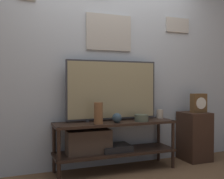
# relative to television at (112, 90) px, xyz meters

# --- Properties ---
(ground_plane) EXTENTS (12.00, 12.00, 0.00)m
(ground_plane) POSITION_rel_television_xyz_m (0.00, -0.33, -0.97)
(ground_plane) COLOR brown
(wall_back) EXTENTS (6.40, 0.08, 2.70)m
(wall_back) POSITION_rel_television_xyz_m (0.00, 0.16, 0.39)
(wall_back) COLOR #B2BCC6
(wall_back) RESTS_ON ground_plane
(media_console) EXTENTS (1.46, 0.40, 0.59)m
(media_console) POSITION_rel_television_xyz_m (-0.13, -0.09, -0.59)
(media_console) COLOR black
(media_console) RESTS_ON ground_plane
(television) EXTENTS (1.15, 0.05, 0.74)m
(television) POSITION_rel_television_xyz_m (0.00, 0.00, 0.00)
(television) COLOR #333338
(television) RESTS_ON media_console
(vase_tall_ceramic) EXTENTS (0.10, 0.10, 0.25)m
(vase_tall_ceramic) POSITION_rel_television_xyz_m (-0.24, -0.20, -0.25)
(vase_tall_ceramic) COLOR brown
(vase_tall_ceramic) RESTS_ON media_console
(vase_wide_bowl) EXTENTS (0.17, 0.17, 0.08)m
(vase_wide_bowl) POSITION_rel_television_xyz_m (0.31, -0.18, -0.34)
(vase_wide_bowl) COLOR #4C5647
(vase_wide_bowl) RESTS_ON media_console
(vase_round_glass) EXTENTS (0.11, 0.11, 0.11)m
(vase_round_glass) POSITION_rel_television_xyz_m (-0.01, -0.18, -0.32)
(vase_round_glass) COLOR #2D4251
(vase_round_glass) RESTS_ON media_console
(candle_jar) EXTENTS (0.09, 0.09, 0.11)m
(candle_jar) POSITION_rel_television_xyz_m (0.66, -0.02, -0.32)
(candle_jar) COLOR #C1B29E
(candle_jar) RESTS_ON media_console
(side_table) EXTENTS (0.34, 0.37, 0.65)m
(side_table) POSITION_rel_television_xyz_m (1.17, -0.07, -0.64)
(side_table) COLOR #382319
(side_table) RESTS_ON ground_plane
(mantel_clock) EXTENTS (0.21, 0.11, 0.26)m
(mantel_clock) POSITION_rel_television_xyz_m (1.22, -0.10, -0.19)
(mantel_clock) COLOR brown
(mantel_clock) RESTS_ON side_table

